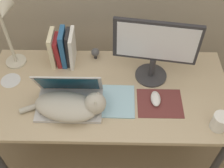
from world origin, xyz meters
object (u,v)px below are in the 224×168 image
Objects in this scene: desk_lamp at (6,23)px; laptop at (69,98)px; book_row at (63,48)px; webcam at (95,52)px; external_monitor at (155,48)px; cat at (71,106)px; cd_disc at (11,80)px; computer_mouse at (156,99)px; notepad at (116,101)px; mug at (220,122)px.

laptop is at bearing -40.04° from desk_lamp.
webcam is at bearing 9.75° from book_row.
external_monitor is at bearing -5.18° from desk_lamp.
cat reaches higher than cd_disc.
book_row is at bearing 150.93° from computer_mouse.
webcam is (0.11, 0.43, -0.01)m from cat.
laptop is at bearing -108.48° from webcam.
notepad is at bearing -12.88° from cd_disc.
notepad reaches higher than cd_disc.
computer_mouse is 0.22× the size of desk_lamp.
book_row is at bearing 136.07° from notepad.
mug is (0.79, -0.08, -0.01)m from cat.
book_row is at bearing -170.25° from webcam.
cat is 0.58m from desk_lamp.
cd_disc is (-0.38, 0.17, -0.04)m from laptop.
computer_mouse is 0.50m from webcam.
cat reaches higher than mug.
computer_mouse is at bearing 2.19° from notepad.
webcam reaches higher than cd_disc.
laptop is 4.63× the size of webcam.
cat is at bearing -77.07° from book_row.
mug is (0.33, -0.36, -0.18)m from external_monitor.
mug reaches higher than cd_disc.
external_monitor is 0.57m from book_row.
laptop is at bearing 170.08° from mug.
book_row is 1.90× the size of mug.
mug reaches higher than computer_mouse.
laptop is 2.85× the size of mug.
laptop reaches higher than webcam.
webcam is 0.55m from cd_disc.
desk_lamp reaches higher than cat.
book_row reaches higher than cat.
laptop is 0.35m from book_row.
mug is at bearing -16.21° from notepad.
external_monitor is 0.95× the size of desk_lamp.
notepad is at bearing -136.93° from external_monitor.
mug is (1.16, -0.44, -0.29)m from desk_lamp.
desk_lamp reaches higher than notepad.
cat is 0.56m from external_monitor.
laptop is 0.56m from external_monitor.
external_monitor is at bearing -23.43° from webcam.
book_row reaches higher than notepad.
cat is 1.99× the size of book_row.
external_monitor is at bearing 132.71° from mug.
external_monitor reaches higher than book_row.
cat reaches higher than computer_mouse.
computer_mouse is 0.36m from mug.
cd_disc is (-0.03, -0.13, -0.34)m from desk_lamp.
book_row is 0.36m from desk_lamp.
computer_mouse is 0.93m from desk_lamp.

